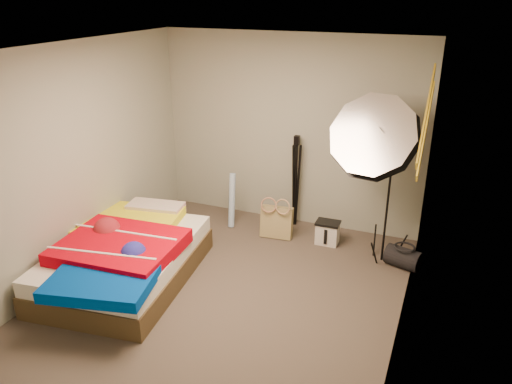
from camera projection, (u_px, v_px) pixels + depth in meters
The scene contains 15 objects.
floor at pixel (226, 294), 5.25m from camera, with size 4.00×4.00×0.00m, color #4F453C.
ceiling at pixel (219, 49), 4.30m from camera, with size 4.00×4.00×0.00m, color silver.
wall_back at pixel (290, 132), 6.48m from camera, with size 3.50×3.50×0.00m, color gray.
wall_front at pixel (81, 294), 3.06m from camera, with size 3.50×3.50×0.00m, color gray.
wall_left at pixel (77, 161), 5.39m from camera, with size 4.00×4.00×0.00m, color gray.
wall_right at pixel (412, 213), 4.16m from camera, with size 4.00×4.00×0.00m, color gray.
tote_bag at pixel (277, 222), 6.39m from camera, with size 0.41×0.12×0.41m, color tan.
wrapping_roll at pixel (232, 200), 6.64m from camera, with size 0.08×0.08×0.73m, color #5188C4.
camera_case at pixel (327, 233), 6.24m from camera, with size 0.27×0.19×0.27m, color silver.
duffel_bag at pixel (403, 258), 5.71m from camera, with size 0.24×0.24×0.39m, color black.
wall_stripe_upper at pixel (426, 114), 4.41m from camera, with size 0.02×1.10×0.10m, color gold.
wall_stripe_lower at pixel (426, 129), 4.70m from camera, with size 0.02×1.10×0.10m, color gold.
bed at pixel (125, 257), 5.41m from camera, with size 1.62×2.19×0.56m.
photo_umbrella at pixel (375, 139), 5.34m from camera, with size 1.28×1.00×2.07m.
camera_tripod at pixel (296, 175), 6.53m from camera, with size 0.07×0.07×1.25m.
Camera 1 is at (1.98, -3.99, 2.99)m, focal length 35.00 mm.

